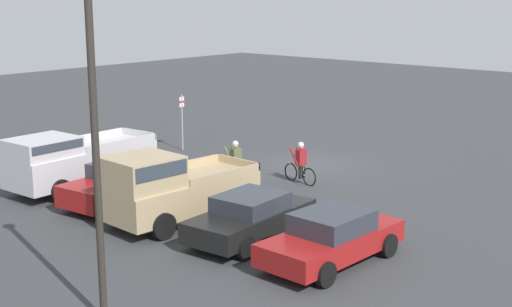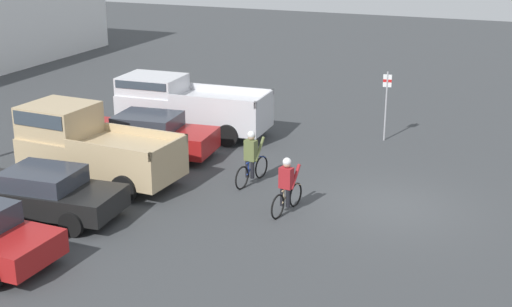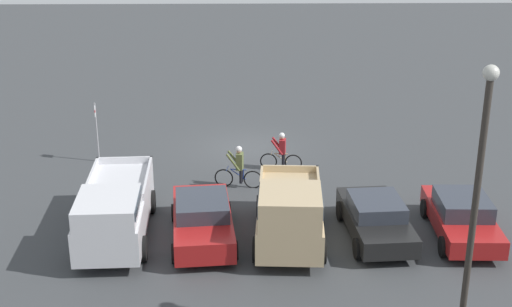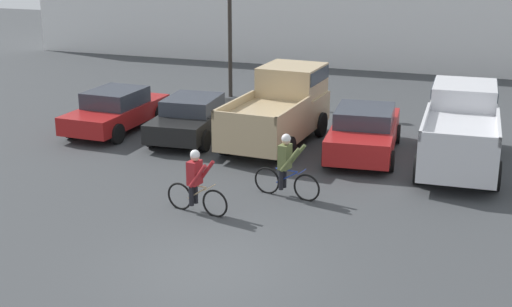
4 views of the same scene
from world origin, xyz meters
name	(u,v)px [view 4 (image 4 of 4)]	position (x,y,z in m)	size (l,w,h in m)	color
ground_plane	(210,268)	(0.00, 0.00, 0.00)	(80.00, 80.00, 0.00)	#383A3D
sedan_0	(116,110)	(-7.01, 8.52, 0.70)	(2.05, 4.37, 1.40)	maroon
sedan_1	(193,117)	(-4.21, 8.55, 0.69)	(2.16, 4.33, 1.35)	black
pickup_truck_0	(281,106)	(-1.38, 9.07, 1.17)	(2.46, 5.06, 2.29)	tan
sedan_2	(364,131)	(1.39, 8.59, 0.72)	(2.33, 4.64, 1.44)	maroon
pickup_truck_1	(461,127)	(4.17, 8.65, 1.10)	(2.37, 5.63, 2.09)	silver
cyclist_0	(286,166)	(0.23, 4.37, 0.83)	(1.83, 0.53, 1.68)	black
cyclist_1	(196,181)	(-1.47, 2.64, 0.79)	(1.69, 0.52, 1.60)	black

